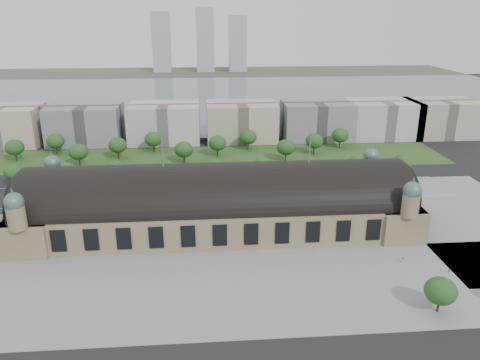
{
  "coord_description": "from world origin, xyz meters",
  "views": [
    {
      "loc": [
        -4.46,
        -166.98,
        80.15
      ],
      "look_at": [
        9.81,
        15.03,
        14.0
      ],
      "focal_mm": 35.0,
      "sensor_mm": 36.0,
      "label": 1
    }
  ],
  "objects": [
    {
      "name": "tree_row_9",
      "position": [
        96.0,
        53.0,
        7.43
      ],
      "size": [
        9.6,
        9.6,
        11.52
      ],
      "color": "#2D2116",
      "rests_on": "ground"
    },
    {
      "name": "office_2",
      "position": [
        -80.0,
        133.0,
        12.0
      ],
      "size": [
        45.0,
        32.0,
        24.0
      ],
      "primitive_type": "cube",
      "color": "gray",
      "rests_on": "ground"
    },
    {
      "name": "tree_belt_6",
      "position": [
        -16.0,
        83.0,
        8.05
      ],
      "size": [
        10.4,
        10.4,
        12.48
      ],
      "color": "#2D2116",
      "rests_on": "ground"
    },
    {
      "name": "tree_belt_8",
      "position": [
        22.0,
        107.0,
        8.05
      ],
      "size": [
        10.4,
        10.4,
        12.48
      ],
      "color": "#2D2116",
      "rests_on": "ground"
    },
    {
      "name": "tree_belt_4",
      "position": [
        -54.0,
        95.0,
        8.05
      ],
      "size": [
        10.4,
        10.4,
        12.48
      ],
      "color": "#2D2116",
      "rests_on": "ground"
    },
    {
      "name": "parked_car_1",
      "position": [
        -49.2,
        21.0,
        0.75
      ],
      "size": [
        5.85,
        5.23,
        1.51
      ],
      "primitive_type": "imported",
      "rotation": [
        0.0,
        0.0,
        -0.94
      ],
      "color": "maroon",
      "rests_on": "ground"
    },
    {
      "name": "parked_car_0",
      "position": [
        -58.46,
        25.0,
        0.7
      ],
      "size": [
        4.26,
        3.78,
        1.4
      ],
      "primitive_type": "imported",
      "rotation": [
        0.0,
        0.0,
        -0.91
      ],
      "color": "black",
      "rests_on": "ground"
    },
    {
      "name": "traffic_car_4",
      "position": [
        -8.92,
        34.19,
        0.77
      ],
      "size": [
        4.55,
        1.92,
        1.54
      ],
      "primitive_type": "imported",
      "rotation": [
        0.0,
        0.0,
        -1.6
      ],
      "color": "#1A224A",
      "rests_on": "ground"
    },
    {
      "name": "tree_row_6",
      "position": [
        24.0,
        53.0,
        7.43
      ],
      "size": [
        9.6,
        9.6,
        11.52
      ],
      "color": "#2D2116",
      "rests_on": "ground"
    },
    {
      "name": "road_slab",
      "position": [
        -20.0,
        38.0,
        0.0
      ],
      "size": [
        260.0,
        26.0,
        0.1
      ],
      "primitive_type": "cube",
      "color": "black",
      "rests_on": "ground"
    },
    {
      "name": "pedestrian_1",
      "position": [
        73.6,
        -40.21,
        0.77
      ],
      "size": [
        0.67,
        0.61,
        1.54
      ],
      "primitive_type": "imported",
      "rotation": [
        0.0,
        0.0,
        0.57
      ],
      "color": "gray",
      "rests_on": "ground"
    },
    {
      "name": "parked_car_4",
      "position": [
        -29.59,
        22.07,
        0.68
      ],
      "size": [
        4.33,
        3.01,
        1.35
      ],
      "primitive_type": "imported",
      "rotation": [
        0.0,
        0.0,
        -1.14
      ],
      "color": "white",
      "rests_on": "ground"
    },
    {
      "name": "office_4",
      "position": [
        20.0,
        133.0,
        12.0
      ],
      "size": [
        45.0,
        32.0,
        24.0
      ],
      "primitive_type": "cube",
      "color": "#BCAE94",
      "rests_on": "ground"
    },
    {
      "name": "parked_car_6",
      "position": [
        -28.24,
        25.0,
        0.83
      ],
      "size": [
        6.11,
        4.78,
        1.65
      ],
      "primitive_type": "imported",
      "rotation": [
        0.0,
        0.0,
        -1.07
      ],
      "color": "black",
      "rests_on": "ground"
    },
    {
      "name": "petrol_station",
      "position": [
        -53.91,
        65.28,
        2.95
      ],
      "size": [
        14.0,
        13.0,
        5.05
      ],
      "color": "#CC690C",
      "rests_on": "ground"
    },
    {
      "name": "traffic_car_2",
      "position": [
        -42.71,
        37.66,
        0.82
      ],
      "size": [
        6.0,
        2.99,
        1.63
      ],
      "primitive_type": "imported",
      "rotation": [
        0.0,
        0.0,
        -1.52
      ],
      "color": "black",
      "rests_on": "ground"
    },
    {
      "name": "tree_belt_1",
      "position": [
        -111.0,
        95.0,
        8.05
      ],
      "size": [
        10.4,
        10.4,
        12.48
      ],
      "color": "#2D2116",
      "rests_on": "ground"
    },
    {
      "name": "office_1",
      "position": [
        -130.0,
        133.0,
        12.0
      ],
      "size": [
        45.0,
        32.0,
        24.0
      ],
      "primitive_type": "cube",
      "color": "#BCAE94",
      "rests_on": "ground"
    },
    {
      "name": "office_5",
      "position": [
        70.0,
        133.0,
        12.0
      ],
      "size": [
        45.0,
        32.0,
        24.0
      ],
      "primitive_type": "cube",
      "color": "gray",
      "rests_on": "ground"
    },
    {
      "name": "tree_row_8",
      "position": [
        72.0,
        53.0,
        7.43
      ],
      "size": [
        9.6,
        9.6,
        11.52
      ],
      "color": "#2D2116",
      "rests_on": "ground"
    },
    {
      "name": "far_tower_mid",
      "position": [
        0.0,
        508.0,
        42.5
      ],
      "size": [
        24.0,
        24.0,
        85.0
      ],
      "primitive_type": "cube",
      "color": "#9EA8B2",
      "rests_on": "ground"
    },
    {
      "name": "tree_row_1",
      "position": [
        -96.0,
        53.0,
        7.43
      ],
      "size": [
        9.6,
        9.6,
        11.52
      ],
      "color": "#2D2116",
      "rests_on": "ground"
    },
    {
      "name": "traffic_car_1",
      "position": [
        -75.68,
        48.67,
        0.64
      ],
      "size": [
        3.91,
        1.44,
        1.28
      ],
      "primitive_type": "imported",
      "rotation": [
        0.0,
        0.0,
        1.59
      ],
      "color": "#909598",
      "rests_on": "ground"
    },
    {
      "name": "tree_belt_5",
      "position": [
        -35.0,
        107.0,
        8.05
      ],
      "size": [
        10.4,
        10.4,
        12.48
      ],
      "color": "#2D2116",
      "rests_on": "ground"
    },
    {
      "name": "office_7",
      "position": [
        155.0,
        133.0,
        12.0
      ],
      "size": [
        45.0,
        32.0,
        24.0
      ],
      "primitive_type": "cube",
      "color": "#BCAE94",
      "rests_on": "ground"
    },
    {
      "name": "tree_belt_11",
      "position": [
        79.0,
        107.0,
        8.05
      ],
      "size": [
        10.4,
        10.4,
        12.48
      ],
      "color": "#2D2116",
      "rests_on": "ground"
    },
    {
      "name": "office_6",
      "position": [
        115.0,
        133.0,
        12.0
      ],
      "size": [
        45.0,
        32.0,
        24.0
      ],
      "primitive_type": "cube",
      "color": "beige",
      "rests_on": "ground"
    },
    {
      "name": "tree_row_5",
      "position": [
        0.0,
        53.0,
        7.43
      ],
      "size": [
        9.6,
        9.6,
        11.52
      ],
      "color": "#2D2116",
      "rests_on": "ground"
    },
    {
      "name": "tree_row_4",
      "position": [
        -24.0,
        53.0,
        7.43
      ],
      "size": [
        9.6,
        9.6,
        11.52
      ],
      "color": "#2D2116",
      "rests_on": "ground"
    },
    {
      "name": "station",
      "position": [
        0.0,
        0.0,
        10.28
      ],
      "size": [
        150.0,
        48.4,
        44.3
      ],
      "color": "#8A7A55",
      "rests_on": "ground"
    },
    {
      "name": "bus_mid",
      "position": [
        -2.98,
        27.0,
        1.63
      ],
      "size": [
        11.76,
        3.0,
        3.26
      ],
      "primitive_type": "imported",
      "rotation": [
        0.0,
        0.0,
        1.59
      ],
      "color": "beige",
      "rests_on": "ground"
    },
    {
      "name": "ground",
      "position": [
        0.0,
        0.0,
        0.0
      ],
      "size": [
        900.0,
        900.0,
        0.0
      ],
      "primitive_type": "plane",
      "color": "black",
      "rests_on": "ground"
    },
    {
      "name": "far_tower_left",
      "position": [
        -60.0,
        508.0,
        40.0
      ],
      "size": [
        24.0,
        24.0,
        80.0
      ],
      "primitive_type": "cube",
      "color": "#9EA8B2",
      "rests_on": "ground"
    },
    {
      "name": "far_tower_right",
      "position": [
        45.0,
        508.0,
        37.5
      ],
      "size": [
        24.0,
        24.0,
        75.0
      ],
      "primitive_type": "cube",
      "color": "#9EA8B2",
      "rests_on": "ground"
    },
    {
      "name": "tree_plaza_s",
      "position": [
        60.0,
        -60.0,
        6.8
      ],
      "size": [
        9.0,
        9.0,
        10.64
      ],
      "color": "#2D2116",
      "rests_on": "ground"
    },
    {
      "name": "grass_belt",
      "position": [
        -15.0,
        93.0,
        0.0
      ],
      "size": [
        300.0,
        45.0,
        0.1
      ],
      "primitive_type": "cube",
      "color": "#2C5321",
      "rests_on": "ground"
    },
    {
      "name": "parked_car_2",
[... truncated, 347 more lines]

